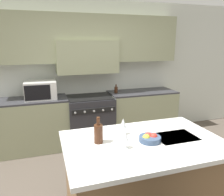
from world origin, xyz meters
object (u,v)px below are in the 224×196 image
Objects in this scene: range_stove at (90,120)px; microwave at (41,90)px; wine_glass_near at (125,136)px; fruit_bowl at (150,138)px; wine_glass_far at (123,123)px; oil_bottle_on_counter at (116,90)px; wine_bottle at (98,133)px.

microwave reaches higher than range_stove.
wine_glass_near is 0.32m from fruit_bowl.
wine_glass_far is (0.86, -1.84, -0.05)m from microwave.
microwave reaches higher than wine_glass_near.
microwave is 2.03m from wine_glass_far.
wine_glass_far is (-0.01, -1.82, 0.58)m from range_stove.
microwave is 2.35m from fruit_bowl.
oil_bottle_on_counter is at bearing 1.85° from microwave.
range_stove is 3.39× the size of wine_bottle.
wine_glass_near reaches higher than range_stove.
wine_glass_far is at bearing -106.32° from oil_bottle_on_counter.
microwave is at bearing -178.15° from oil_bottle_on_counter.
wine_bottle is at bearing -74.40° from microwave.
oil_bottle_on_counter is (1.41, 0.05, -0.09)m from microwave.
wine_bottle is 1.65× the size of oil_bottle_on_counter.
range_stove is 2.22m from wine_glass_near.
microwave is 3.20× the size of oil_bottle_on_counter.
oil_bottle_on_counter is (0.54, 0.06, 0.55)m from range_stove.
wine_bottle reaches higher than fruit_bowl.
range_stove is at bearing 95.26° from fruit_bowl.
fruit_bowl is (0.19, -2.07, 0.49)m from range_stove.
wine_glass_near is 1.11× the size of oil_bottle_on_counter.
range_stove is at bearing -1.24° from microwave.
oil_bottle_on_counter is at bearing 80.58° from fruit_bowl.
wine_bottle is 2.19m from oil_bottle_on_counter.
range_stove is 0.78m from oil_bottle_on_counter.
wine_glass_near is (0.21, -0.19, 0.02)m from wine_bottle.
wine_bottle is at bearing 137.61° from wine_glass_near.
microwave reaches higher than oil_bottle_on_counter.
microwave is 2.87× the size of wine_glass_far.
oil_bottle_on_counter reaches higher than wine_glass_far.
range_stove is 5.01× the size of wine_glass_far.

